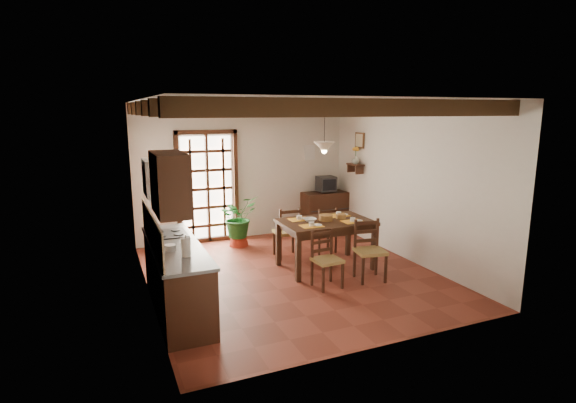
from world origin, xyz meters
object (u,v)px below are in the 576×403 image
chair_far_right (324,238)px  pendant_lamp (324,146)px  potted_plant (238,218)px  dining_table (326,227)px  chair_near_right (370,262)px  sideboard (326,212)px  crt_tv (326,184)px  chair_far_left (287,241)px  kitchen_counter (176,277)px  chair_near_left (327,270)px

chair_far_right → pendant_lamp: size_ratio=1.04×
potted_plant → pendant_lamp: (1.00, -1.70, 1.51)m
dining_table → chair_near_right: chair_near_right is taller
chair_near_right → pendant_lamp: 2.02m
sideboard → crt_tv: crt_tv is taller
chair_far_right → crt_tv: 1.72m
chair_far_left → pendant_lamp: size_ratio=1.12×
dining_table → chair_far_left: size_ratio=1.62×
kitchen_counter → sideboard: kitchen_counter is taller
dining_table → chair_near_left: bearing=-116.1°
dining_table → chair_near_left: 0.98m
chair_near_right → sideboard: size_ratio=0.92×
chair_far_left → sideboard: size_ratio=0.91×
chair_far_left → chair_far_right: 0.77m
chair_near_left → sideboard: size_ratio=0.83×
chair_near_right → sideboard: bearing=85.8°
chair_near_left → pendant_lamp: pendant_lamp is taller
kitchen_counter → chair_far_left: (2.24, 1.49, -0.18)m
chair_far_left → potted_plant: potted_plant is taller
chair_far_right → pendant_lamp: pendant_lamp is taller
kitchen_counter → chair_near_right: size_ratio=2.35×
chair_near_right → potted_plant: size_ratio=0.45×
sideboard → kitchen_counter: bearing=-142.7°
kitchen_counter → chair_far_left: size_ratio=2.38×
chair_near_left → potted_plant: (-0.62, 2.58, 0.30)m
sideboard → chair_far_right: bearing=-118.6°
chair_far_left → potted_plant: 1.22m
crt_tv → pendant_lamp: 2.51m
chair_far_right → crt_tv: (0.74, 1.33, 0.80)m
dining_table → sideboard: 2.41m
kitchen_counter → chair_near_right: kitchen_counter is taller
sideboard → chair_far_left: bearing=-138.1°
kitchen_counter → chair_near_left: (2.24, -0.08, -0.20)m
chair_near_left → crt_tv: size_ratio=2.18×
kitchen_counter → chair_far_right: kitchen_counter is taller
kitchen_counter → chair_near_right: 3.01m
chair_far_right → sideboard: bearing=-117.8°
kitchen_counter → dining_table: kitchen_counter is taller
chair_far_right → potted_plant: bearing=-35.2°
chair_far_right → sideboard: (0.74, 1.34, 0.17)m
dining_table → pendant_lamp: pendant_lamp is taller
kitchen_counter → chair_near_right: bearing=-1.5°
potted_plant → chair_far_left: bearing=-58.5°
chair_far_left → chair_far_right: size_ratio=1.08×
chair_near_left → crt_tv: crt_tv is taller
kitchen_counter → chair_near_left: size_ratio=2.59×
chair_near_left → sideboard: sideboard is taller
chair_near_right → pendant_lamp: pendant_lamp is taller
dining_table → potted_plant: size_ratio=0.72×
crt_tv → kitchen_counter: bearing=-139.9°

